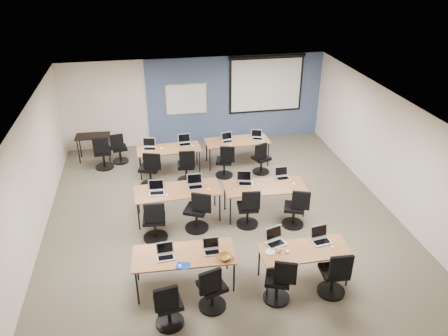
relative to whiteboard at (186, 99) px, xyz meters
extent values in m
cube|color=#6B6354|center=(0.30, -4.43, -1.45)|extent=(8.00, 9.00, 0.02)
cube|color=white|center=(0.30, -4.43, 1.25)|extent=(8.00, 9.00, 0.02)
cube|color=beige|center=(0.30, 0.07, -0.10)|extent=(8.00, 0.04, 2.70)
cube|color=beige|center=(0.30, -8.93, -0.10)|extent=(8.00, 0.04, 2.70)
cube|color=beige|center=(-3.70, -4.43, -0.10)|extent=(0.04, 9.00, 2.70)
cube|color=beige|center=(4.30, -4.43, -0.10)|extent=(0.04, 9.00, 2.70)
cube|color=#3D5977|center=(1.55, 0.04, -0.10)|extent=(5.50, 0.04, 2.70)
cube|color=silver|center=(0.00, 0.00, 0.00)|extent=(1.28, 0.02, 0.98)
cube|color=white|center=(0.00, -0.01, 0.00)|extent=(1.20, 0.02, 0.90)
cube|color=black|center=(2.50, -0.02, 0.35)|extent=(2.32, 0.03, 1.82)
cube|color=white|center=(2.50, -0.03, 0.31)|extent=(2.20, 0.02, 1.62)
cylinder|color=black|center=(2.50, -0.03, 1.19)|extent=(2.40, 0.10, 0.10)
cube|color=#98643E|center=(-0.80, -6.48, -0.73)|extent=(1.85, 0.77, 0.03)
cylinder|color=black|center=(-1.66, -6.80, -1.10)|extent=(0.04, 0.04, 0.70)
cylinder|color=black|center=(0.07, -6.80, -1.10)|extent=(0.04, 0.04, 0.70)
cylinder|color=black|center=(-1.66, -6.15, -1.10)|extent=(0.04, 0.04, 0.70)
cylinder|color=black|center=(0.07, -6.15, -1.10)|extent=(0.04, 0.04, 0.70)
cube|color=#9E6D45|center=(1.40, -6.76, -0.73)|extent=(1.67, 0.69, 0.03)
cylinder|color=black|center=(0.63, -7.05, -1.10)|extent=(0.04, 0.04, 0.70)
cylinder|color=black|center=(2.17, -7.05, -1.10)|extent=(0.04, 0.04, 0.70)
cylinder|color=black|center=(0.63, -6.47, -1.10)|extent=(0.04, 0.04, 0.70)
cylinder|color=black|center=(2.17, -6.47, -1.10)|extent=(0.04, 0.04, 0.70)
cube|color=#986528|center=(-0.69, -4.17, -0.73)|extent=(1.94, 0.81, 0.03)
cylinder|color=black|center=(-1.60, -4.52, -1.10)|extent=(0.04, 0.04, 0.70)
cylinder|color=black|center=(0.22, -4.52, -1.10)|extent=(0.04, 0.04, 0.70)
cylinder|color=black|center=(-1.60, -3.83, -1.10)|extent=(0.04, 0.04, 0.70)
cylinder|color=black|center=(0.22, -3.83, -1.10)|extent=(0.04, 0.04, 0.70)
cube|color=brown|center=(1.30, -4.38, -0.73)|extent=(1.87, 0.78, 0.03)
cylinder|color=black|center=(0.43, -4.70, -1.10)|extent=(0.04, 0.04, 0.70)
cylinder|color=black|center=(2.17, -4.70, -1.10)|extent=(0.04, 0.04, 0.70)
cylinder|color=black|center=(0.43, -4.05, -1.10)|extent=(0.04, 0.04, 0.70)
cylinder|color=black|center=(2.17, -4.05, -1.10)|extent=(0.04, 0.04, 0.70)
cube|color=#A77247|center=(-0.72, -1.91, -0.73)|extent=(1.71, 0.71, 0.03)
cylinder|color=black|center=(-1.52, -2.20, -1.10)|extent=(0.04, 0.04, 0.70)
cylinder|color=black|center=(0.08, -2.20, -1.10)|extent=(0.04, 0.04, 0.70)
cylinder|color=black|center=(-1.52, -1.61, -1.10)|extent=(0.04, 0.04, 0.70)
cylinder|color=black|center=(0.08, -1.61, -1.10)|extent=(0.04, 0.04, 0.70)
cube|color=brown|center=(1.22, -1.73, -0.73)|extent=(1.80, 0.75, 0.03)
cylinder|color=black|center=(0.39, -2.04, -1.10)|extent=(0.04, 0.04, 0.70)
cylinder|color=black|center=(2.06, -2.04, -1.10)|extent=(0.04, 0.04, 0.70)
cylinder|color=black|center=(0.39, -1.42, -1.10)|extent=(0.04, 0.04, 0.70)
cylinder|color=black|center=(2.06, -1.42, -1.10)|extent=(0.04, 0.04, 0.70)
cube|color=#AAAAAE|center=(-1.12, -6.52, -0.71)|extent=(0.31, 0.23, 0.02)
cube|color=black|center=(-1.12, -6.54, -0.70)|extent=(0.26, 0.13, 0.00)
cube|color=#AAAAAE|center=(-1.12, -6.40, -0.59)|extent=(0.31, 0.06, 0.21)
cube|color=black|center=(-1.12, -6.41, -0.59)|extent=(0.27, 0.04, 0.18)
ellipsoid|color=white|center=(-0.90, -6.80, -0.71)|extent=(0.07, 0.10, 0.03)
cylinder|color=black|center=(-1.15, -7.36, -1.42)|extent=(0.48, 0.48, 0.05)
cylinder|color=black|center=(-1.15, -7.36, -1.24)|extent=(0.06, 0.06, 0.43)
cube|color=black|center=(-1.15, -7.36, -0.98)|extent=(0.43, 0.43, 0.08)
cube|color=black|center=(-1.18, -7.55, -0.70)|extent=(0.39, 0.06, 0.44)
cube|color=silver|center=(-0.29, -6.53, -0.71)|extent=(0.30, 0.22, 0.02)
cube|color=black|center=(-0.29, -6.55, -0.70)|extent=(0.26, 0.13, 0.00)
cube|color=silver|center=(-0.29, -6.41, -0.59)|extent=(0.30, 0.06, 0.21)
cube|color=black|center=(-0.29, -6.41, -0.59)|extent=(0.27, 0.04, 0.17)
ellipsoid|color=white|center=(-0.01, -6.71, -0.71)|extent=(0.06, 0.09, 0.03)
cylinder|color=black|center=(-0.38, -7.11, -1.42)|extent=(0.49, 0.49, 0.05)
cylinder|color=black|center=(-0.38, -7.11, -1.23)|extent=(0.06, 0.06, 0.43)
cube|color=black|center=(-0.38, -7.11, -0.98)|extent=(0.43, 0.43, 0.08)
cube|color=black|center=(-0.44, -7.30, -0.70)|extent=(0.40, 0.06, 0.44)
cube|color=silver|center=(0.92, -6.50, -0.71)|extent=(0.36, 0.26, 0.02)
cube|color=black|center=(0.92, -6.52, -0.70)|extent=(0.31, 0.15, 0.00)
cube|color=silver|center=(0.92, -6.36, -0.57)|extent=(0.36, 0.07, 0.25)
cube|color=black|center=(0.92, -6.37, -0.57)|extent=(0.32, 0.05, 0.20)
ellipsoid|color=white|center=(1.06, -6.77, -0.71)|extent=(0.08, 0.11, 0.04)
cylinder|color=black|center=(0.78, -7.14, -1.42)|extent=(0.48, 0.48, 0.05)
cylinder|color=black|center=(0.78, -7.14, -1.24)|extent=(0.06, 0.06, 0.43)
cube|color=black|center=(0.78, -7.14, -0.98)|extent=(0.43, 0.43, 0.08)
cube|color=black|center=(0.85, -7.32, -0.70)|extent=(0.39, 0.06, 0.44)
cube|color=silver|center=(1.78, -6.60, -0.71)|extent=(0.35, 0.26, 0.02)
cube|color=black|center=(1.78, -6.62, -0.70)|extent=(0.30, 0.15, 0.00)
cube|color=silver|center=(1.78, -6.46, -0.58)|extent=(0.35, 0.06, 0.24)
cube|color=black|center=(1.78, -6.47, -0.58)|extent=(0.31, 0.05, 0.20)
ellipsoid|color=white|center=(1.92, -6.79, -0.71)|extent=(0.08, 0.10, 0.03)
cylinder|color=black|center=(1.82, -7.16, -1.42)|extent=(0.51, 0.51, 0.05)
cylinder|color=black|center=(1.82, -7.16, -1.22)|extent=(0.06, 0.06, 0.45)
cube|color=black|center=(1.82, -7.16, -0.96)|extent=(0.45, 0.45, 0.08)
cube|color=black|center=(1.83, -7.37, -0.68)|extent=(0.41, 0.06, 0.44)
cube|color=silver|center=(-1.16, -4.24, -0.71)|extent=(0.35, 0.25, 0.02)
cube|color=black|center=(-1.16, -4.26, -0.70)|extent=(0.30, 0.15, 0.00)
cube|color=silver|center=(-1.16, -4.10, -0.58)|extent=(0.35, 0.06, 0.24)
cube|color=black|center=(-1.16, -4.11, -0.58)|extent=(0.31, 0.05, 0.20)
ellipsoid|color=white|center=(-0.95, -4.38, -0.71)|extent=(0.09, 0.12, 0.04)
cylinder|color=black|center=(-1.27, -4.91, -1.42)|extent=(0.53, 0.53, 0.05)
cylinder|color=black|center=(-1.27, -4.91, -1.22)|extent=(0.06, 0.06, 0.47)
cube|color=black|center=(-1.27, -4.91, -0.94)|extent=(0.47, 0.47, 0.08)
cube|color=black|center=(-1.25, -5.12, -0.66)|extent=(0.43, 0.06, 0.44)
cube|color=silver|center=(-0.28, -4.14, -0.71)|extent=(0.36, 0.26, 0.02)
cube|color=black|center=(-0.28, -4.16, -0.70)|extent=(0.30, 0.15, 0.00)
cube|color=silver|center=(-0.28, -4.00, -0.57)|extent=(0.36, 0.07, 0.25)
cube|color=black|center=(-0.28, -4.00, -0.57)|extent=(0.31, 0.05, 0.20)
ellipsoid|color=white|center=(0.00, -4.27, -0.71)|extent=(0.08, 0.11, 0.03)
cylinder|color=black|center=(-0.34, -4.72, -1.42)|extent=(0.53, 0.53, 0.05)
cylinder|color=black|center=(-0.34, -4.72, -1.22)|extent=(0.06, 0.06, 0.47)
cube|color=black|center=(-0.34, -4.72, -0.94)|extent=(0.47, 0.47, 0.08)
cube|color=black|center=(-0.25, -4.91, -0.66)|extent=(0.43, 0.06, 0.44)
cube|color=silver|center=(0.88, -4.20, -0.71)|extent=(0.35, 0.26, 0.02)
cube|color=black|center=(0.88, -4.22, -0.70)|extent=(0.30, 0.15, 0.00)
cube|color=silver|center=(0.88, -4.06, -0.58)|extent=(0.35, 0.06, 0.24)
cube|color=black|center=(0.88, -4.07, -0.58)|extent=(0.31, 0.05, 0.20)
ellipsoid|color=white|center=(1.16, -4.28, -0.71)|extent=(0.07, 0.10, 0.03)
cylinder|color=black|center=(0.80, -4.78, -1.42)|extent=(0.50, 0.50, 0.05)
cylinder|color=black|center=(0.80, -4.78, -1.23)|extent=(0.06, 0.06, 0.44)
cube|color=black|center=(0.80, -4.78, -0.97)|extent=(0.44, 0.44, 0.08)
cube|color=black|center=(0.82, -4.98, -0.69)|extent=(0.40, 0.06, 0.44)
cube|color=#B3B3B3|center=(1.81, -4.12, -0.71)|extent=(0.33, 0.24, 0.02)
cube|color=black|center=(1.81, -4.14, -0.70)|extent=(0.28, 0.14, 0.00)
cube|color=#B3B3B3|center=(1.81, -3.99, -0.58)|extent=(0.33, 0.06, 0.23)
cube|color=black|center=(1.81, -4.00, -0.58)|extent=(0.29, 0.04, 0.18)
ellipsoid|color=white|center=(1.99, -4.40, -0.71)|extent=(0.08, 0.11, 0.04)
cylinder|color=black|center=(1.82, -4.98, -1.42)|extent=(0.49, 0.49, 0.05)
cylinder|color=black|center=(1.82, -4.98, -1.23)|extent=(0.06, 0.06, 0.43)
cube|color=black|center=(1.82, -4.98, -0.98)|extent=(0.43, 0.43, 0.08)
cube|color=black|center=(1.89, -5.16, -0.70)|extent=(0.40, 0.06, 0.44)
cube|color=#AEAEAE|center=(-1.23, -1.85, -0.71)|extent=(0.36, 0.26, 0.02)
cube|color=black|center=(-1.23, -1.87, -0.70)|extent=(0.30, 0.15, 0.00)
cube|color=#AEAEAE|center=(-1.23, -1.71, -0.57)|extent=(0.36, 0.07, 0.25)
cube|color=black|center=(-1.23, -1.72, -0.57)|extent=(0.32, 0.05, 0.20)
ellipsoid|color=white|center=(-0.91, -1.88, -0.71)|extent=(0.07, 0.11, 0.04)
cylinder|color=black|center=(-1.27, -2.55, -1.42)|extent=(0.55, 0.55, 0.05)
cylinder|color=black|center=(-1.27, -2.55, -1.21)|extent=(0.06, 0.06, 0.49)
cube|color=black|center=(-1.27, -2.55, -0.92)|extent=(0.49, 0.49, 0.08)
cube|color=black|center=(-1.21, -2.77, -0.64)|extent=(0.44, 0.06, 0.44)
cube|color=silver|center=(-0.26, -1.75, -0.71)|extent=(0.35, 0.26, 0.02)
cube|color=black|center=(-0.26, -1.77, -0.70)|extent=(0.30, 0.15, 0.00)
cube|color=silver|center=(-0.26, -1.61, -0.58)|extent=(0.35, 0.06, 0.24)
cube|color=black|center=(-0.26, -1.62, -0.58)|extent=(0.31, 0.05, 0.20)
ellipsoid|color=white|center=(-0.05, -1.88, -0.71)|extent=(0.08, 0.11, 0.03)
cylinder|color=black|center=(-0.33, -2.50, -1.42)|extent=(0.50, 0.50, 0.05)
cylinder|color=black|center=(-0.33, -2.50, -1.23)|extent=(0.06, 0.06, 0.44)
cube|color=black|center=(-0.33, -2.50, -0.97)|extent=(0.44, 0.44, 0.08)
cube|color=black|center=(-0.31, -2.70, -0.69)|extent=(0.40, 0.06, 0.44)
cube|color=silver|center=(0.94, -1.78, -0.71)|extent=(0.31, 0.23, 0.02)
cube|color=black|center=(0.94, -1.80, -0.70)|extent=(0.27, 0.13, 0.00)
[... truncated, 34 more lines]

